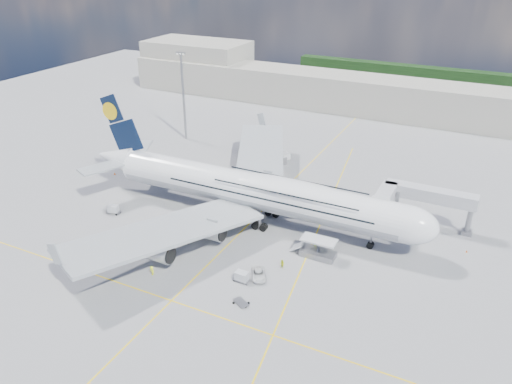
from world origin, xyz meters
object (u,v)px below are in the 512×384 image
at_px(airliner, 254,191).
at_px(cone_wing_left_inner, 233,173).
at_px(crew_loader, 282,264).
at_px(crew_tug, 152,271).
at_px(cone_nose, 467,251).
at_px(cone_wing_right_inner, 204,224).
at_px(dolly_back, 113,209).
at_px(crew_wing, 182,216).
at_px(baggage_tug, 194,232).
at_px(catering_truck_outer, 276,155).
at_px(cargo_loader, 317,250).
at_px(cone_wing_left_outer, 243,152).
at_px(dolly_row_a, 139,231).
at_px(light_mast, 183,96).
at_px(dolly_nose_near, 242,276).
at_px(dolly_row_b, 181,234).
at_px(catering_truck_inner, 251,160).
at_px(crew_van, 315,246).
at_px(cone_wing_right_outer, 170,255).
at_px(service_van, 258,274).
at_px(dolly_row_c, 184,239).
at_px(crew_nose, 355,225).
at_px(jet_bridge, 411,198).
at_px(cone_tail, 115,174).

distance_m(airliner, cone_wing_left_inner, 25.15).
height_order(crew_loader, crew_tug, crew_loader).
distance_m(cone_nose, cone_wing_right_inner, 51.60).
xyz_separation_m(dolly_back, crew_wing, (15.18, 3.87, -0.01)).
relative_size(dolly_back, baggage_tug, 1.23).
height_order(catering_truck_outer, cone_wing_left_inner, catering_truck_outer).
bearing_deg(crew_wing, cargo_loader, -65.11).
distance_m(airliner, cone_wing_left_outer, 38.95).
distance_m(dolly_row_a, dolly_back, 10.95).
height_order(light_mast, crew_loader, light_mast).
bearing_deg(dolly_nose_near, dolly_row_b, 160.63).
xyz_separation_m(dolly_back, crew_tug, (21.19, -14.67, -0.12)).
xyz_separation_m(dolly_nose_near, catering_truck_outer, (-16.49, 51.25, 0.89)).
bearing_deg(catering_truck_inner, baggage_tug, -63.39).
bearing_deg(cargo_loader, crew_van, 121.13).
bearing_deg(catering_truck_inner, cone_wing_right_outer, -64.75).
xyz_separation_m(dolly_nose_near, service_van, (2.13, 2.23, -0.35)).
bearing_deg(cone_wing_left_inner, cone_wing_right_inner, -74.62).
relative_size(dolly_back, crew_loader, 1.80).
height_order(dolly_row_c, crew_nose, crew_nose).
xyz_separation_m(airliner, crew_wing, (-13.42, -7.04, -5.88)).
xyz_separation_m(dolly_nose_near, cone_nose, (33.91, 26.85, -0.76)).
bearing_deg(jet_bridge, baggage_tug, -149.88).
xyz_separation_m(dolly_nose_near, cone_wing_left_inner, (-22.95, 39.04, -0.71)).
bearing_deg(service_van, airliner, 87.72).
height_order(airliner, cone_wing_left_inner, airliner).
height_order(cone_wing_right_inner, cone_tail, cone_tail).
xyz_separation_m(airliner, cone_wing_right_outer, (-8.04, -19.23, -6.58)).
bearing_deg(light_mast, cone_wing_left_inner, -33.06).
height_order(catering_truck_inner, crew_van, catering_truck_inner).
distance_m(crew_tug, cone_wing_right_outer, 6.41).
xyz_separation_m(light_mast, dolly_back, (11.66, -45.91, -12.21)).
relative_size(dolly_row_b, catering_truck_inner, 0.57).
bearing_deg(crew_tug, cone_wing_right_inner, 110.45).
distance_m(catering_truck_inner, crew_tug, 50.92).
bearing_deg(service_van, dolly_back, 138.89).
height_order(catering_truck_inner, cone_tail, catering_truck_inner).
bearing_deg(catering_truck_inner, cargo_loader, -28.61).
height_order(dolly_row_a, crew_van, crew_van).
height_order(dolly_row_c, cone_wing_left_inner, cone_wing_left_inner).
relative_size(cone_wing_left_inner, cone_wing_right_outer, 1.01).
xyz_separation_m(cargo_loader, catering_truck_inner, (-29.86, 32.09, 0.53)).
relative_size(airliner, catering_truck_inner, 11.66).
xyz_separation_m(crew_loader, cone_wing_left_inner, (-27.65, 32.49, -0.61)).
bearing_deg(crew_wing, dolly_row_c, -119.14).
xyz_separation_m(service_van, crew_nose, (10.33, 23.63, 0.35)).
relative_size(crew_wing, cone_nose, 3.90).
height_order(dolly_row_b, crew_tug, dolly_row_b).
relative_size(crew_loader, cone_wing_left_outer, 3.66).
distance_m(dolly_nose_near, cone_nose, 43.26).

